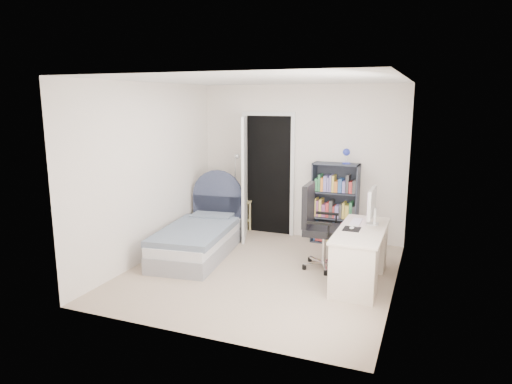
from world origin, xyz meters
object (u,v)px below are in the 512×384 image
(floor_lamp, at_px, (236,203))
(bed, at_px, (200,237))
(bookcase, at_px, (335,207))
(desk, at_px, (361,253))
(nightstand, at_px, (235,209))
(office_chair, at_px, (318,222))

(floor_lamp, bearing_deg, bed, -97.79)
(bookcase, bearing_deg, floor_lamp, -170.59)
(bed, distance_m, desk, 2.39)
(nightstand, relative_size, desk, 0.45)
(desk, height_order, office_chair, desk)
(floor_lamp, bearing_deg, bookcase, 9.41)
(desk, relative_size, office_chair, 1.22)
(nightstand, bearing_deg, bookcase, 1.98)
(nightstand, relative_size, floor_lamp, 0.45)
(bookcase, relative_size, desk, 1.08)
(bookcase, xyz_separation_m, office_chair, (0.01, -1.17, 0.05))
(bookcase, bearing_deg, nightstand, -178.02)
(bed, relative_size, bookcase, 1.27)
(bed, xyz_separation_m, floor_lamp, (0.14, 1.03, 0.31))
(floor_lamp, bearing_deg, desk, -28.19)
(bookcase, height_order, office_chair, bookcase)
(nightstand, distance_m, office_chair, 2.06)
(floor_lamp, height_order, desk, floor_lamp)
(bookcase, bearing_deg, desk, -66.49)
(nightstand, xyz_separation_m, desk, (2.36, -1.41, -0.04))
(floor_lamp, xyz_separation_m, office_chair, (1.61, -0.90, 0.06))
(bookcase, xyz_separation_m, desk, (0.64, -1.47, -0.21))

